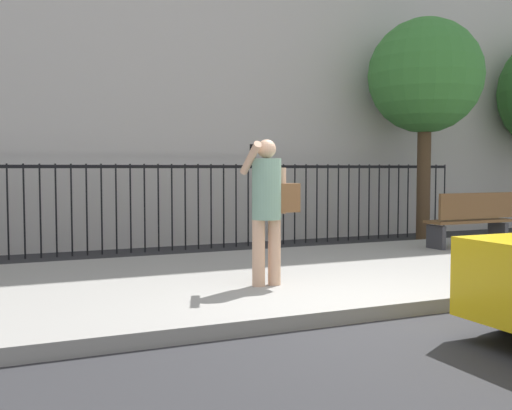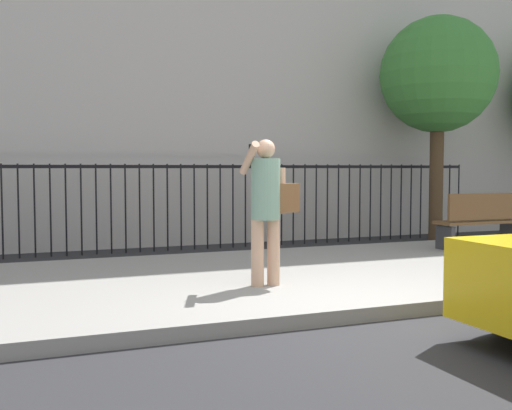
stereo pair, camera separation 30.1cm
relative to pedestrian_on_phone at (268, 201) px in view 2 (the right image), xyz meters
name	(u,v)px [view 2 (the right image)]	position (x,y,z in m)	size (l,w,h in m)	color
ground_plane	(373,322)	(0.53, -1.43, -1.14)	(60.00, 60.00, 0.00)	#28282B
sidewalk	(282,278)	(0.53, 0.77, -1.07)	(28.00, 4.40, 0.15)	gray
iron_fence	(201,195)	(0.53, 4.47, -0.12)	(12.03, 0.04, 1.60)	black
pedestrian_on_phone	(268,201)	(0.00, 0.00, 0.00)	(0.66, 0.50, 1.71)	tan
street_bench	(482,219)	(4.68, 1.68, -0.49)	(1.60, 0.45, 0.95)	brown
street_tree_far	(438,76)	(5.46, 3.90, 2.27)	(2.38, 2.38, 4.64)	#4C3823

